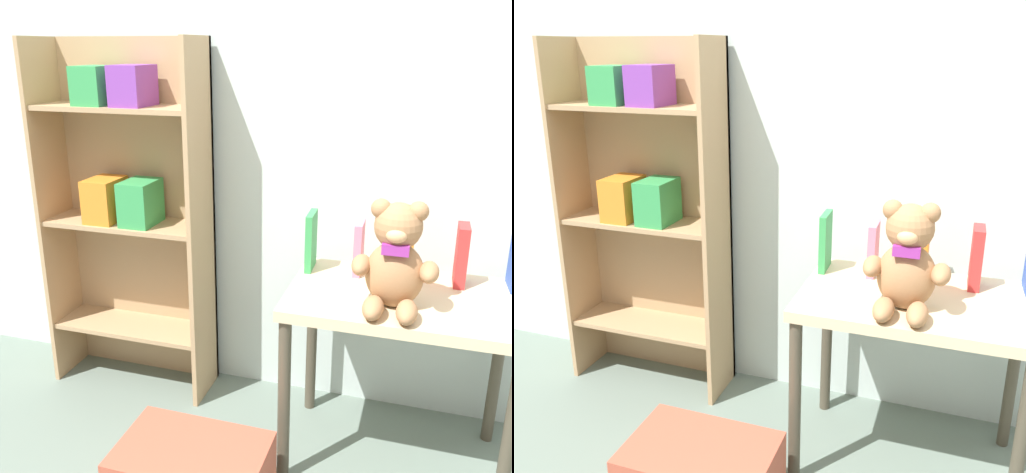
# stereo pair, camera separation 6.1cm
# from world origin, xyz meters

# --- Properties ---
(wall_back) EXTENTS (4.80, 0.06, 2.50)m
(wall_back) POSITION_xyz_m (0.00, 1.45, 1.25)
(wall_back) COLOR silver
(wall_back) RESTS_ON ground_plane
(bookshelf_side) EXTENTS (0.66, 0.24, 1.40)m
(bookshelf_side) POSITION_xyz_m (-0.90, 1.31, 0.77)
(bookshelf_side) COLOR tan
(bookshelf_side) RESTS_ON ground_plane
(display_table) EXTENTS (0.72, 0.48, 0.62)m
(display_table) POSITION_xyz_m (0.18, 1.09, 0.53)
(display_table) COLOR beige
(display_table) RESTS_ON ground_plane
(teddy_bear) EXTENTS (0.25, 0.23, 0.33)m
(teddy_bear) POSITION_xyz_m (0.15, 0.99, 0.77)
(teddy_bear) COLOR #A8754C
(teddy_bear) RESTS_ON display_table
(book_standing_green) EXTENTS (0.03, 0.12, 0.20)m
(book_standing_green) POSITION_xyz_m (-0.15, 1.23, 0.72)
(book_standing_green) COLOR #33934C
(book_standing_green) RESTS_ON display_table
(book_standing_pink) EXTENTS (0.03, 0.11, 0.18)m
(book_standing_pink) POSITION_xyz_m (0.01, 1.23, 0.71)
(book_standing_pink) COLOR #D17093
(book_standing_pink) RESTS_ON display_table
(book_standing_orange) EXTENTS (0.03, 0.11, 0.19)m
(book_standing_orange) POSITION_xyz_m (0.18, 1.25, 0.71)
(book_standing_orange) COLOR orange
(book_standing_orange) RESTS_ON display_table
(book_standing_red) EXTENTS (0.04, 0.10, 0.20)m
(book_standing_red) POSITION_xyz_m (0.34, 1.23, 0.72)
(book_standing_red) COLOR red
(book_standing_red) RESTS_ON display_table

